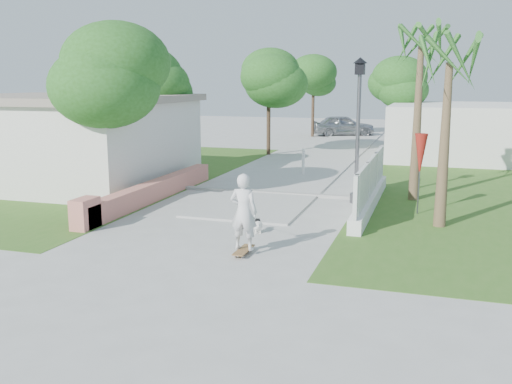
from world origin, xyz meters
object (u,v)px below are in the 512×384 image
at_px(street_lamp, 358,125).
at_px(bollard, 303,161).
at_px(patio_umbrella, 420,155).
at_px(dog, 258,225).
at_px(skateboarder, 244,212).
at_px(parked_car, 343,125).

bearing_deg(street_lamp, bollard, 120.96).
bearing_deg(patio_umbrella, dog, -138.75).
distance_m(skateboarder, parked_car, 27.79).
bearing_deg(bollard, patio_umbrella, -50.09).
relative_size(street_lamp, skateboarder, 1.82).
relative_size(bollard, dog, 2.27).
height_order(street_lamp, patio_umbrella, street_lamp).
bearing_deg(parked_car, skateboarder, 164.90).
bearing_deg(dog, bollard, 75.29).
height_order(bollard, dog, bollard).
relative_size(street_lamp, patio_umbrella, 1.93).
distance_m(bollard, parked_car, 17.16).
distance_m(street_lamp, patio_umbrella, 2.27).
bearing_deg(skateboarder, parked_car, -84.67).
relative_size(street_lamp, bollard, 4.07).
height_order(street_lamp, dog, street_lamp).
xyz_separation_m(bollard, dog, (0.84, -8.80, -0.40)).
bearing_deg(bollard, parked_car, 93.60).
height_order(street_lamp, parked_car, street_lamp).
distance_m(skateboarder, dog, 1.94).
relative_size(dog, parked_car, 0.11).
height_order(bollard, parked_car, parked_car).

